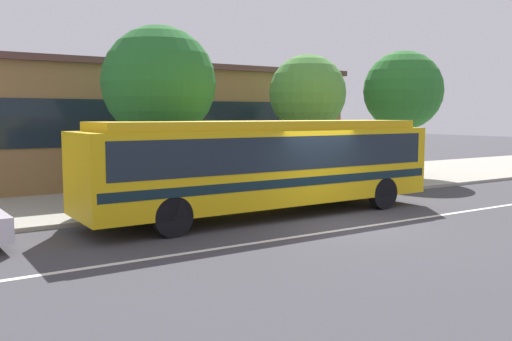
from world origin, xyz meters
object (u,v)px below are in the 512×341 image
at_px(street_tree_mid_block, 307,94).
at_px(street_tree_far_end, 403,91).
at_px(transit_bus, 266,161).
at_px(pedestrian_waiting_near_sign, 156,172).
at_px(bus_stop_sign, 352,148).
at_px(street_tree_near_stop, 159,84).
at_px(pedestrian_walking_along_curb, 151,176).

distance_m(street_tree_mid_block, street_tree_far_end, 6.11).
bearing_deg(transit_bus, pedestrian_waiting_near_sign, 125.83).
bearing_deg(pedestrian_waiting_near_sign, transit_bus, -54.17).
relative_size(bus_stop_sign, street_tree_near_stop, 0.43).
distance_m(transit_bus, street_tree_far_end, 11.97).
bearing_deg(bus_stop_sign, street_tree_mid_block, 103.62).
xyz_separation_m(transit_bus, bus_stop_sign, (5.17, 2.01, 0.09)).
bearing_deg(pedestrian_waiting_near_sign, street_tree_near_stop, 55.91).
distance_m(pedestrian_waiting_near_sign, street_tree_near_stop, 2.92).
bearing_deg(street_tree_far_end, pedestrian_walking_along_curb, -168.08).
relative_size(pedestrian_waiting_near_sign, street_tree_near_stop, 0.30).
height_order(transit_bus, pedestrian_walking_along_curb, transit_bus).
xyz_separation_m(pedestrian_waiting_near_sign, pedestrian_walking_along_curb, (-0.66, -1.25, 0.03)).
bearing_deg(street_tree_near_stop, bus_stop_sign, -13.29).
relative_size(pedestrian_waiting_near_sign, street_tree_far_end, 0.30).
height_order(pedestrian_waiting_near_sign, bus_stop_sign, bus_stop_sign).
bearing_deg(pedestrian_walking_along_curb, transit_bus, -32.10).
xyz_separation_m(bus_stop_sign, street_tree_far_end, (5.58, 2.65, 2.35)).
distance_m(pedestrian_waiting_near_sign, bus_stop_sign, 7.45).
height_order(street_tree_near_stop, street_tree_far_end, street_tree_far_end).
relative_size(transit_bus, street_tree_mid_block, 2.10).
bearing_deg(bus_stop_sign, transit_bus, -158.71).
bearing_deg(transit_bus, street_tree_near_stop, 115.92).
bearing_deg(bus_stop_sign, street_tree_far_end, 25.42).
bearing_deg(bus_stop_sign, pedestrian_waiting_near_sign, 172.08).
distance_m(bus_stop_sign, street_tree_mid_block, 2.96).
xyz_separation_m(bus_stop_sign, street_tree_mid_block, (-0.50, 2.07, 2.06)).
bearing_deg(street_tree_far_end, transit_bus, -156.54).
distance_m(transit_bus, street_tree_near_stop, 4.69).
bearing_deg(pedestrian_walking_along_curb, pedestrian_waiting_near_sign, 61.91).
xyz_separation_m(pedestrian_waiting_near_sign, bus_stop_sign, (7.36, -1.02, 0.57)).
relative_size(pedestrian_walking_along_curb, street_tree_mid_block, 0.34).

